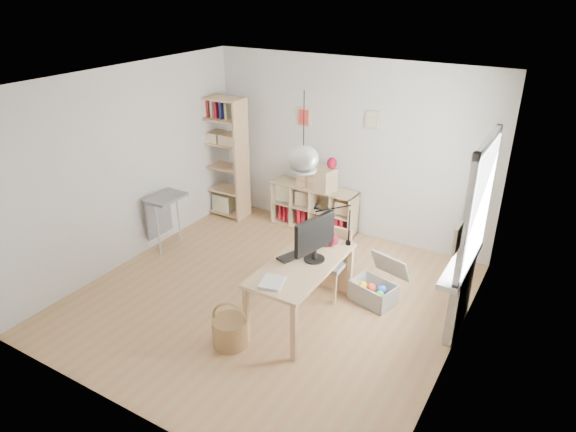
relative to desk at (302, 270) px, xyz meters
The scene contains 20 objects.
ground 0.87m from the desk, 164.74° to the left, with size 4.50×4.50×0.00m, color tan.
room_shell 1.34m from the desk, 164.74° to the left, with size 4.50×4.50×4.50m.
window_unit 2.04m from the desk, 24.12° to the left, with size 0.07×1.16×1.46m.
radiator 1.82m from the desk, 24.58° to the left, with size 0.10×0.80×0.80m, color silver.
windowsill 1.77m from the desk, 25.25° to the left, with size 0.22×1.20×0.06m, color white.
desk is the anchor object (origin of this frame).
cube_shelf 2.48m from the desk, 114.61° to the left, with size 1.40×0.38×0.72m.
tall_bookshelf 3.27m from the desk, 142.99° to the left, with size 0.80×0.38×2.00m.
side_table 2.64m from the desk, 169.06° to the left, with size 0.40×0.55×0.85m.
chair 0.70m from the desk, 86.83° to the left, with size 0.43×0.43×0.87m.
wicker_basket 1.06m from the desk, 117.52° to the right, with size 0.39×0.39×0.54m.
storage_chest 1.12m from the desk, 51.22° to the left, with size 0.66×0.71×0.56m.
monitor 0.42m from the desk, 56.30° to the left, with size 0.24×0.61×0.53m.
keyboard 0.21m from the desk, 150.63° to the left, with size 0.15×0.41×0.02m, color black.
task_lamp 0.75m from the desk, 85.58° to the left, with size 0.46×0.17×0.49m.
yarn_ball 0.59m from the desk, 79.00° to the left, with size 0.16×0.16×0.16m, color #470912.
paper_tray 0.55m from the desk, 96.62° to the right, with size 0.23×0.29×0.03m, color white.
drawer_chest 2.40m from the desk, 113.69° to the left, with size 0.61×0.28×0.35m, color beige.
red_vase 2.36m from the desk, 107.98° to the left, with size 0.15×0.15×0.18m, color maroon.
potted_plant 1.91m from the desk, 33.31° to the left, with size 0.29×0.25×0.32m, color #396827.
Camera 1 is at (2.98, -4.59, 3.71)m, focal length 32.00 mm.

